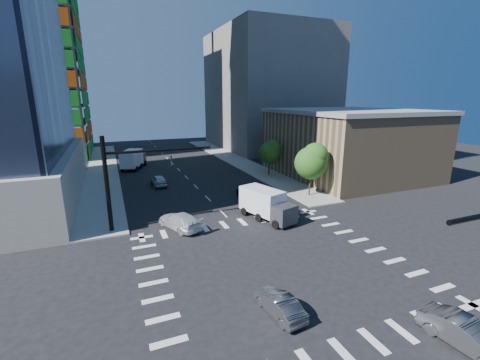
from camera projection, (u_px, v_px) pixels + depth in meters
name	position (u px, v px, depth m)	size (l,w,h in m)	color
ground	(275.00, 265.00, 24.60)	(160.00, 160.00, 0.00)	black
road_markings	(275.00, 265.00, 24.60)	(20.00, 20.00, 0.01)	silver
sidewalk_ne	(236.00, 160.00, 65.00)	(5.00, 60.00, 0.15)	#9C9A93
sidewalk_nw	(103.00, 171.00, 55.85)	(5.00, 60.00, 0.15)	#9C9A93
construction_building	(9.00, 34.00, 63.89)	(25.16, 34.50, 70.60)	gray
commercial_building	(348.00, 143.00, 52.13)	(20.50, 22.50, 10.60)	#9B7D5A
bg_building_ne	(268.00, 91.00, 80.26)	(24.00, 30.00, 28.00)	slate
signal_mast_nw	(123.00, 174.00, 29.87)	(10.20, 0.40, 9.00)	black
tree_south	(312.00, 161.00, 40.51)	(4.16, 4.16, 6.82)	#382316
tree_north	(270.00, 152.00, 51.54)	(3.54, 3.52, 5.78)	#382316
car_nb_right	(466.00, 335.00, 16.33)	(1.59, 4.55, 1.50)	#4E4E53
car_nb_far	(249.00, 194.00, 40.21)	(2.28, 4.95, 1.37)	black
car_sb_near	(180.00, 221.00, 31.28)	(2.19, 5.38, 1.56)	white
car_sb_mid	(159.00, 180.00, 46.49)	(1.83, 4.56, 1.55)	#B9BAC1
car_sb_cross	(279.00, 304.00, 18.91)	(1.36, 3.89, 1.28)	#454649
box_truck_near	(268.00, 207.00, 33.36)	(4.15, 6.44, 3.12)	black
box_truck_far	(134.00, 160.00, 57.64)	(5.02, 7.01, 3.38)	black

